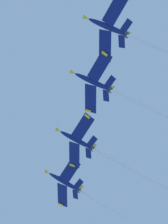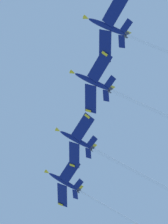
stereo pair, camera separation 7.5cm
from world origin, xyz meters
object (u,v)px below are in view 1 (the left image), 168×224
Objects in this scene: jet_inner_left at (128,98)px; jet_centre at (103,154)px; jet_far_left at (141,41)px; jet_inner_right at (83,193)px.

jet_inner_left is 1.12× the size of jet_centre.
jet_far_left is 16.88m from jet_inner_left.
jet_inner_right is (-14.84, 10.07, 2.22)m from jet_centre.
jet_centre is at bearing 139.40° from jet_far_left.
jet_inner_right is at bearing 141.48° from jet_far_left.
jet_centre is 0.94× the size of jet_inner_right.
jet_far_left is at bearing -38.52° from jet_inner_right.
jet_inner_right is at bearing 144.41° from jet_inner_left.
jet_inner_left is 1.05× the size of jet_inner_right.
jet_centre is 18.07m from jet_inner_right.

